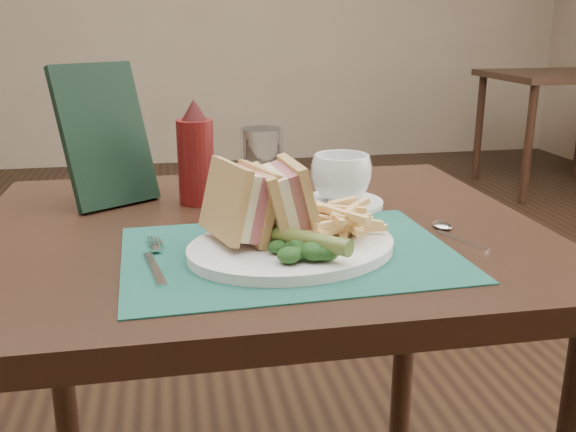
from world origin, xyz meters
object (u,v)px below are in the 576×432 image
at_px(saucer, 341,203).
at_px(placemat, 289,253).
at_px(drinking_glass, 262,164).
at_px(ketchup_bottle, 196,152).
at_px(table_bg_right, 558,131).
at_px(plate, 292,248).
at_px(sandwich_half_b, 271,201).
at_px(coffee_cup, 341,178).
at_px(check_presenter, 105,135).
at_px(sandwich_half_a, 225,204).
at_px(table_main, 261,424).

bearing_deg(saucer, placemat, -121.05).
distance_m(drinking_glass, ketchup_bottle, 0.12).
relative_size(table_bg_right, plate, 3.00).
relative_size(sandwich_half_b, saucer, 0.75).
bearing_deg(saucer, coffee_cup, 0.00).
height_order(placemat, drinking_glass, drinking_glass).
height_order(placemat, saucer, saucer).
xyz_separation_m(placemat, sandwich_half_b, (-0.02, 0.02, 0.07)).
distance_m(table_bg_right, placemat, 3.73).
bearing_deg(placemat, check_presenter, 129.83).
relative_size(placemat, sandwich_half_a, 4.02).
xyz_separation_m(table_main, coffee_cup, (0.16, 0.08, 0.43)).
relative_size(table_bg_right, saucer, 6.00).
bearing_deg(saucer, sandwich_half_b, -127.79).
bearing_deg(sandwich_half_a, saucer, 24.68).
xyz_separation_m(table_main, drinking_glass, (0.03, 0.16, 0.44)).
bearing_deg(check_presenter, placemat, -83.32).
xyz_separation_m(sandwich_half_a, ketchup_bottle, (-0.03, 0.27, 0.02)).
bearing_deg(coffee_cup, plate, -120.40).
bearing_deg(coffee_cup, table_bg_right, 50.76).
xyz_separation_m(plate, sandwich_half_a, (-0.09, 0.02, 0.06)).
bearing_deg(table_main, coffee_cup, 26.70).
bearing_deg(placemat, coffee_cup, 58.95).
relative_size(table_bg_right, sandwich_half_a, 7.82).
relative_size(saucer, check_presenter, 0.59).
distance_m(drinking_glass, check_presenter, 0.28).
bearing_deg(sandwich_half_a, sandwich_half_b, -14.29).
xyz_separation_m(table_main, sandwich_half_a, (-0.06, -0.13, 0.45)).
bearing_deg(table_main, ketchup_bottle, 121.36).
distance_m(placemat, sandwich_half_a, 0.12).
distance_m(table_bg_right, sandwich_half_a, 3.78).
height_order(sandwich_half_a, ketchup_bottle, ketchup_bottle).
bearing_deg(drinking_glass, coffee_cup, -30.91).
relative_size(table_main, plate, 3.00).
relative_size(drinking_glass, check_presenter, 0.51).
xyz_separation_m(sandwich_half_a, coffee_cup, (0.22, 0.21, -0.02)).
bearing_deg(placemat, saucer, 58.95).
bearing_deg(plate, table_main, 86.92).
relative_size(placemat, sandwich_half_b, 4.10).
bearing_deg(ketchup_bottle, plate, -67.99).
relative_size(sandwich_half_a, coffee_cup, 1.09).
relative_size(table_main, placemat, 1.95).
bearing_deg(ketchup_bottle, saucer, -14.93).
height_order(sandwich_half_a, saucer, sandwich_half_a).
xyz_separation_m(placemat, saucer, (0.13, 0.22, 0.00)).
height_order(plate, saucer, plate).
relative_size(table_bg_right, drinking_glass, 6.92).
distance_m(table_main, check_presenter, 0.58).
xyz_separation_m(table_bg_right, drinking_glass, (-2.31, -2.60, 0.44)).
height_order(table_main, drinking_glass, drinking_glass).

